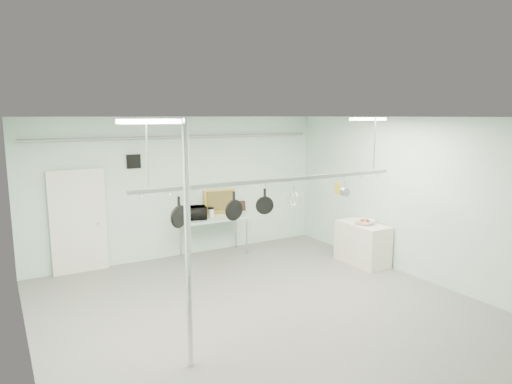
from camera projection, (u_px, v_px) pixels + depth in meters
floor at (276, 319)px, 7.32m from camera, size 8.00×8.00×0.00m
ceiling at (277, 118)px, 6.79m from camera, size 7.00×8.00×0.02m
back_wall at (182, 187)px, 10.45m from camera, size 7.00×0.02×3.20m
right_wall at (429, 201)px, 8.78m from camera, size 0.02×8.00×3.20m
door at (78, 223)px, 9.36m from camera, size 1.10×0.10×2.20m
wall_vent at (134, 161)px, 9.78m from camera, size 0.30×0.04×0.30m
conduit_pipe at (183, 137)px, 10.19m from camera, size 6.60×0.07×0.07m
chrome_pole at (188, 247)px, 5.70m from camera, size 0.08×0.08×3.20m
prep_table at (214, 220)px, 10.55m from camera, size 1.60×0.70×0.91m
side_cabinet at (362, 244)px, 10.00m from camera, size 0.60×1.20×0.90m
pot_rack at (277, 178)px, 7.30m from camera, size 4.80×0.06×1.00m
light_panel_left at (149, 121)px, 5.02m from camera, size 0.65×0.30×0.05m
light_panel_right at (368, 119)px, 8.49m from camera, size 0.65×0.30×0.05m
microwave at (194, 213)px, 10.29m from camera, size 0.60×0.47×0.29m
coffee_canister at (211, 213)px, 10.50m from camera, size 0.18×0.18×0.20m
painting_large at (220, 201)px, 10.89m from camera, size 0.79×0.19×0.58m
painting_small at (240, 206)px, 11.18m from camera, size 0.31×0.11×0.25m
fruit_bowl at (365, 222)px, 9.83m from camera, size 0.50×0.50×0.10m
skillet_left at (179, 212)px, 6.53m from camera, size 0.32×0.20×0.44m
skillet_mid at (234, 206)px, 6.98m from camera, size 0.33×0.12×0.45m
skillet_right at (265, 201)px, 7.24m from camera, size 0.29×0.15×0.40m
whisk at (294, 197)px, 7.52m from camera, size 0.28×0.28×0.37m
grater at (338, 188)px, 7.97m from camera, size 0.09×0.06×0.23m
saucepan at (345, 189)px, 8.06m from camera, size 0.17×0.12×0.28m
fruit_cluster at (365, 220)px, 9.83m from camera, size 0.24×0.24×0.09m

